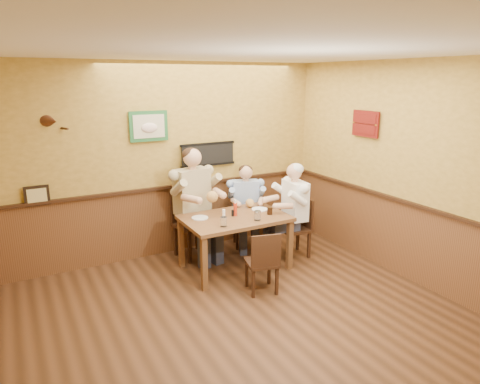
% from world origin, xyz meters
% --- Properties ---
extents(room, '(5.02, 5.03, 2.81)m').
position_xyz_m(room, '(0.13, 0.17, 1.69)').
color(room, '#361F10').
rests_on(room, ground).
extents(dining_table, '(1.40, 0.90, 0.75)m').
position_xyz_m(dining_table, '(0.64, 1.50, 0.66)').
color(dining_table, brown).
rests_on(dining_table, ground).
extents(chair_back_left, '(0.55, 0.55, 1.02)m').
position_xyz_m(chair_back_left, '(0.29, 2.16, 0.51)').
color(chair_back_left, '#351E10').
rests_on(chair_back_left, ground).
extents(chair_back_right, '(0.48, 0.48, 0.81)m').
position_xyz_m(chair_back_right, '(1.16, 2.15, 0.41)').
color(chair_back_right, '#351E10').
rests_on(chair_back_right, ground).
extents(chair_right_end, '(0.45, 0.45, 0.88)m').
position_xyz_m(chair_right_end, '(1.61, 1.47, 0.44)').
color(chair_right_end, '#351E10').
rests_on(chair_right_end, ground).
extents(chair_near_side, '(0.45, 0.45, 0.80)m').
position_xyz_m(chair_near_side, '(0.61, 0.76, 0.40)').
color(chair_near_side, '#351E10').
rests_on(chair_near_side, ground).
extents(diner_tan_shirt, '(0.79, 0.79, 1.46)m').
position_xyz_m(diner_tan_shirt, '(0.29, 2.16, 0.73)').
color(diner_tan_shirt, tan).
rests_on(diner_tan_shirt, ground).
extents(diner_blue_polo, '(0.69, 0.69, 1.16)m').
position_xyz_m(diner_blue_polo, '(1.16, 2.15, 0.58)').
color(diner_blue_polo, '#8CA6D2').
rests_on(diner_blue_polo, ground).
extents(diner_white_elder, '(0.64, 0.64, 1.25)m').
position_xyz_m(diner_white_elder, '(1.61, 1.47, 0.63)').
color(diner_white_elder, white).
rests_on(diner_white_elder, ground).
extents(water_glass_left, '(0.09, 0.09, 0.13)m').
position_xyz_m(water_glass_left, '(0.33, 1.22, 0.81)').
color(water_glass_left, white).
rests_on(water_glass_left, dining_table).
extents(water_glass_mid, '(0.10, 0.10, 0.13)m').
position_xyz_m(water_glass_mid, '(0.83, 1.22, 0.82)').
color(water_glass_mid, silver).
rests_on(water_glass_mid, dining_table).
extents(cola_tumbler, '(0.09, 0.09, 0.10)m').
position_xyz_m(cola_tumbler, '(1.11, 1.36, 0.80)').
color(cola_tumbler, black).
rests_on(cola_tumbler, dining_table).
extents(hot_sauce_bottle, '(0.06, 0.06, 0.20)m').
position_xyz_m(hot_sauce_bottle, '(0.66, 1.54, 0.85)').
color(hot_sauce_bottle, red).
rests_on(hot_sauce_bottle, dining_table).
extents(salt_shaker, '(0.04, 0.04, 0.10)m').
position_xyz_m(salt_shaker, '(0.50, 1.57, 0.80)').
color(salt_shaker, white).
rests_on(salt_shaker, dining_table).
extents(pepper_shaker, '(0.04, 0.04, 0.09)m').
position_xyz_m(pepper_shaker, '(0.62, 1.53, 0.79)').
color(pepper_shaker, black).
rests_on(pepper_shaker, dining_table).
extents(plate_far_left, '(0.23, 0.23, 0.01)m').
position_xyz_m(plate_far_left, '(0.19, 1.66, 0.76)').
color(plate_far_left, silver).
rests_on(plate_far_left, dining_table).
extents(plate_far_right, '(0.25, 0.25, 0.02)m').
position_xyz_m(plate_far_right, '(1.09, 1.60, 0.76)').
color(plate_far_right, white).
rests_on(plate_far_right, dining_table).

